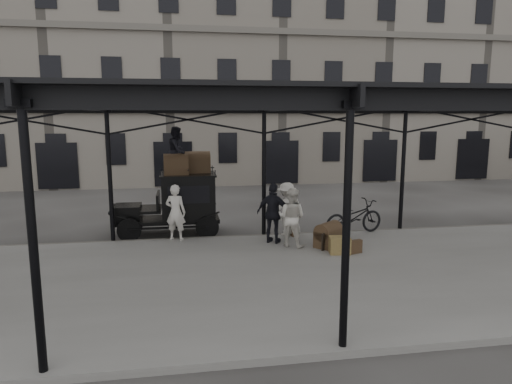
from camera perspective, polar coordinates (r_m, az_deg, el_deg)
ground at (r=13.90m, az=2.47°, el=-7.97°), size 120.00×120.00×0.00m
platform at (r=12.03m, az=4.45°, el=-10.44°), size 28.00×8.00×0.15m
canopy at (r=11.59m, az=4.41°, el=11.58°), size 22.50×9.00×4.74m
building_frontage at (r=31.22m, az=-4.42°, el=14.67°), size 64.00×8.00×14.00m
taxi at (r=16.27m, az=-9.55°, el=-1.14°), size 3.65×1.55×2.18m
porter_left at (r=15.10m, az=-10.01°, el=-2.51°), size 0.78×0.65×1.84m
porter_midleft at (r=14.19m, az=4.45°, el=-3.17°), size 1.13×1.08×1.83m
porter_centre at (r=15.55m, az=4.48°, el=-2.45°), size 0.90×0.72×1.61m
porter_official at (r=14.52m, az=2.22°, el=-2.67°), size 1.20×1.00×1.92m
porter_right at (r=15.50m, az=3.88°, el=-2.13°), size 1.31×0.98×1.81m
bicycle at (r=16.04m, az=12.14°, el=-3.06°), size 2.38×1.33×1.18m
porter_roof at (r=15.94m, az=-9.84°, el=5.14°), size 0.85×0.96×1.63m
steamer_trunk_roof_near at (r=15.84m, az=-9.97°, el=3.23°), size 0.85×0.55×0.60m
steamer_trunk_roof_far at (r=16.29m, az=-7.31°, el=3.52°), size 0.90×0.59×0.63m
steamer_trunk_platform at (r=14.42m, az=9.00°, el=-5.50°), size 1.01×0.97×0.64m
wicker_hamper at (r=13.77m, az=10.41°, el=-6.55°), size 0.66×0.54×0.50m
suitcase_upright at (r=15.69m, az=4.51°, el=-4.53°), size 0.15×0.60×0.45m
suitcase_flat at (r=13.83m, az=12.00°, el=-6.75°), size 0.62×0.32×0.40m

